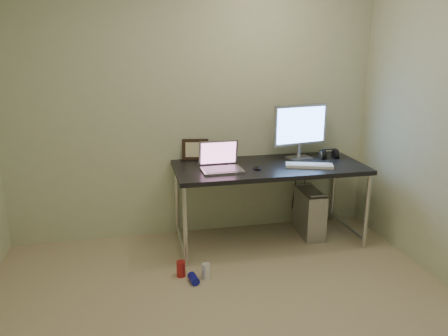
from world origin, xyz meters
TOP-DOWN VIEW (x-y plane):
  - wall_back at (0.00, 1.75)m, footprint 3.50×0.02m
  - desk at (0.63, 1.37)m, footprint 1.73×0.76m
  - tower_computer at (1.07, 1.41)m, footprint 0.21×0.44m
  - cable_a at (1.02, 1.70)m, footprint 0.01×0.16m
  - cable_b at (1.11, 1.68)m, footprint 0.02×0.11m
  - can_red at (-0.26, 0.87)m, footprint 0.09×0.09m
  - can_white at (-0.07, 0.79)m, footprint 0.08×0.08m
  - can_blue at (-0.17, 0.75)m, footprint 0.09×0.13m
  - laptop at (0.17, 1.32)m, footprint 0.36×0.30m
  - monitor at (0.99, 1.54)m, footprint 0.56×0.20m
  - keyboard at (0.97, 1.24)m, footprint 0.44×0.26m
  - mouse_right at (1.18, 1.27)m, footprint 0.11×0.13m
  - mouse_left at (0.48, 1.27)m, footprint 0.08×0.12m
  - headphones at (1.28, 1.49)m, footprint 0.18×0.11m
  - picture_frame at (-0.00, 1.71)m, footprint 0.26×0.12m
  - webcam at (0.27, 1.66)m, footprint 0.05×0.04m

SIDE VIEW (x-z plane):
  - can_blue at x=-0.17m, z-range 0.00..0.07m
  - can_white at x=-0.07m, z-range 0.00..0.13m
  - can_red at x=-0.26m, z-range 0.00..0.13m
  - tower_computer at x=1.07m, z-range -0.01..0.46m
  - cable_b at x=1.11m, z-range 0.02..0.74m
  - cable_a at x=1.02m, z-range 0.06..0.74m
  - desk at x=0.63m, z-range 0.30..1.05m
  - keyboard at x=0.97m, z-range 0.75..0.78m
  - mouse_left at x=0.48m, z-range 0.75..0.79m
  - mouse_right at x=1.18m, z-range 0.75..0.79m
  - headphones at x=1.28m, z-range 0.72..0.84m
  - laptop at x=0.17m, z-range 0.68..0.93m
  - webcam at x=0.27m, z-range 0.78..0.91m
  - picture_frame at x=0.00m, z-range 0.75..0.95m
  - monitor at x=0.99m, z-range 0.79..1.32m
  - wall_back at x=0.00m, z-range 0.00..2.50m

